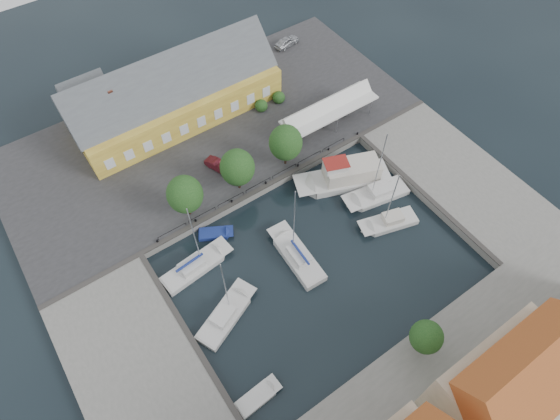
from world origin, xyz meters
name	(u,v)px	position (x,y,z in m)	size (l,w,h in m)	color
ground	(309,252)	(0.00, 0.00, 0.00)	(140.00, 140.00, 0.00)	black
north_quay	(210,132)	(0.00, 23.00, 0.50)	(56.00, 26.00, 1.00)	#2D2D30
west_quay	(142,375)	(-22.00, -2.00, 0.50)	(12.00, 24.00, 1.00)	slate
east_quay	(456,177)	(22.00, -2.00, 0.50)	(12.00, 24.00, 1.00)	slate
south_bank	(443,409)	(0.00, -21.00, 0.50)	(56.00, 14.00, 1.00)	slate
quay_edge_fittings	(286,219)	(0.02, 4.75, 1.06)	(56.00, 24.72, 0.40)	#383533
warehouse	(170,95)	(-2.60, 28.36, 4.43)	(28.56, 14.00, 9.55)	gold
tent_canopy	(330,110)	(14.00, 14.50, 3.68)	(14.00, 4.00, 2.83)	white
quay_trees	(237,167)	(-2.00, 12.00, 4.88)	(18.20, 4.20, 6.30)	black
car_silver	(287,41)	(19.48, 32.25, 1.74)	(1.75, 4.34, 1.48)	#B4B7BD
car_red	(219,166)	(-2.57, 16.10, 1.64)	(1.35, 3.86, 1.27)	#56131D
center_sailboat	(297,257)	(-1.66, 0.16, 0.36)	(3.09, 9.08, 12.29)	silver
trawler	(346,177)	(10.10, 5.76, 1.02)	(12.75, 7.86, 5.00)	silver
east_boat_a	(377,195)	(11.85, 1.70, 0.26)	(8.86, 4.37, 12.05)	silver
east_boat_b	(389,222)	(10.27, -2.30, 0.26)	(7.55, 4.26, 10.08)	silver
west_boat_a	(196,267)	(-11.87, 5.67, 0.27)	(8.91, 3.32, 11.52)	silver
west_boat_c	(226,316)	(-12.06, -1.29, 0.26)	(8.32, 5.58, 10.94)	silver
launch_sw	(258,397)	(-13.76, -10.09, 0.09)	(4.77, 2.02, 0.98)	silver
launch_nw	(215,234)	(-7.77, 8.32, 0.09)	(4.37, 3.43, 0.88)	navy
townhouses	(497,404)	(1.93, -23.24, 5.82)	(36.30, 8.50, 12.00)	beige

